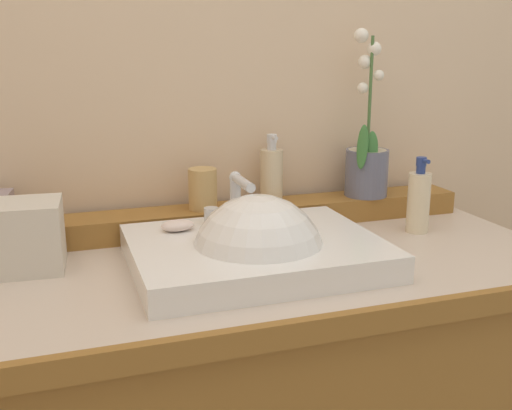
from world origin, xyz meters
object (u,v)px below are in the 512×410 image
Objects in this scene: soap_dispenser at (272,173)px; tumbler_cup at (203,189)px; sink_basin at (257,258)px; tissue_box at (29,236)px; potted_plant at (367,159)px; lotion_bottle at (419,201)px; soap_bar at (178,225)px.

soap_dispenser is 1.71× the size of tumbler_cup.
tissue_box is (-0.43, 0.13, 0.05)m from sink_basin.
tissue_box is (-0.82, -0.13, -0.08)m from potted_plant.
tumbler_cup reaches higher than tissue_box.
tissue_box is (-0.57, -0.16, -0.06)m from soap_dispenser.
sink_basin is 5.07× the size of tumbler_cup.
tumbler_cup is at bearing 179.81° from potted_plant.
soap_dispenser is 0.36m from lotion_bottle.
soap_dispenser is (-0.25, 0.03, -0.03)m from potted_plant.
soap_bar is 0.29m from tissue_box.
tissue_box is (-0.87, 0.03, -0.01)m from lotion_bottle.
potted_plant is 2.31× the size of lotion_bottle.
sink_basin is 7.05× the size of soap_bar.
tumbler_cup is at bearing 161.45° from lotion_bottle.
potted_plant is 0.43m from tumbler_cup.
potted_plant reaches higher than tumbler_cup.
lotion_bottle is at bearing 13.24° from sink_basin.
sink_basin is 2.97× the size of soap_dispenser.
tumbler_cup is (-0.43, 0.00, -0.05)m from potted_plant.
lotion_bottle is at bearing -1.91° from tissue_box.
soap_bar is 0.51× the size of tissue_box.
tissue_box is at bearing -164.30° from soap_dispenser.
lotion_bottle is at bearing -1.51° from soap_bar.
potted_plant is at bearing 34.45° from sink_basin.
tissue_box is (-0.39, -0.13, -0.04)m from tumbler_cup.
sink_basin is at bearing -166.76° from lotion_bottle.
potted_plant is 2.51× the size of soap_dispenser.
lotion_bottle is (0.05, -0.16, -0.07)m from potted_plant.
sink_basin is 3.58× the size of tissue_box.
sink_basin reaches higher than tissue_box.
lotion_bottle reaches higher than tissue_box.
lotion_bottle is at bearing -18.55° from tumbler_cup.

